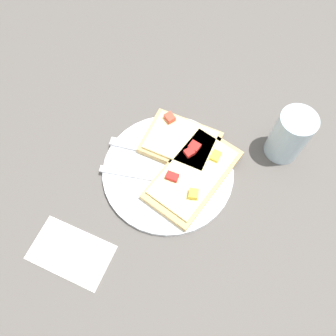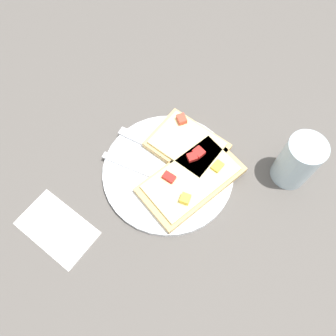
# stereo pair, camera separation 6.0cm
# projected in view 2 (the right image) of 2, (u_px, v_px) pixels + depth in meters

# --- Properties ---
(ground_plane) EXTENTS (4.00, 4.00, 0.00)m
(ground_plane) POSITION_uv_depth(u_px,v_px,m) (168.00, 173.00, 0.62)
(ground_plane) COLOR #56514C
(plate) EXTENTS (0.24, 0.24, 0.01)m
(plate) POSITION_uv_depth(u_px,v_px,m) (168.00, 172.00, 0.61)
(plate) COLOR white
(plate) RESTS_ON ground
(fork) EXTENTS (0.21, 0.07, 0.01)m
(fork) POSITION_uv_depth(u_px,v_px,m) (160.00, 178.00, 0.60)
(fork) COLOR silver
(fork) RESTS_ON plate
(knife) EXTENTS (0.20, 0.05, 0.01)m
(knife) POSITION_uv_depth(u_px,v_px,m) (157.00, 148.00, 0.62)
(knife) COLOR silver
(knife) RESTS_ON plate
(pizza_slice_main) EXTENTS (0.14, 0.20, 0.03)m
(pizza_slice_main) POSITION_uv_depth(u_px,v_px,m) (191.00, 180.00, 0.59)
(pizza_slice_main) COLOR tan
(pizza_slice_main) RESTS_ON plate
(pizza_slice_corner) EXTENTS (0.14, 0.10, 0.03)m
(pizza_slice_corner) POSITION_uv_depth(u_px,v_px,m) (186.00, 144.00, 0.62)
(pizza_slice_corner) COLOR tan
(pizza_slice_corner) RESTS_ON plate
(crumb_scatter) EXTENTS (0.05, 0.05, 0.01)m
(crumb_scatter) POSITION_uv_depth(u_px,v_px,m) (170.00, 165.00, 0.61)
(crumb_scatter) COLOR tan
(crumb_scatter) RESTS_ON plate
(drinking_glass) EXTENTS (0.07, 0.07, 0.11)m
(drinking_glass) POSITION_uv_depth(u_px,v_px,m) (298.00, 161.00, 0.57)
(drinking_glass) COLOR silver
(drinking_glass) RESTS_ON ground
(napkin) EXTENTS (0.13, 0.08, 0.01)m
(napkin) POSITION_uv_depth(u_px,v_px,m) (57.00, 228.00, 0.57)
(napkin) COLOR white
(napkin) RESTS_ON ground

